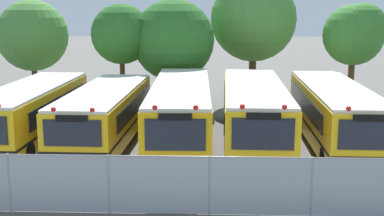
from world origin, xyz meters
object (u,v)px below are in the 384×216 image
object	(u,v)px
school_bus_2	(181,112)
school_bus_4	(335,113)
tree_3	(255,19)
school_bus_0	(31,112)
tree_4	(356,33)
tree_0	(34,37)
tree_2	(174,40)
school_bus_3	(254,113)
tree_1	(120,35)
school_bus_1	(105,113)

from	to	relation	value
school_bus_2	school_bus_4	distance (m)	6.54
school_bus_2	tree_3	distance (m)	11.72
school_bus_0	tree_4	world-z (taller)	tree_4
tree_0	tree_4	xyz separation A→B (m)	(18.79, -2.49, 0.40)
school_bus_0	tree_2	distance (m)	9.98
school_bus_4	tree_0	xyz separation A→B (m)	(-16.11, 9.89, 2.61)
school_bus_2	tree_4	bearing A→B (deg)	-142.04
school_bus_2	school_bus_3	bearing A→B (deg)	176.97
school_bus_0	school_bus_4	xyz separation A→B (m)	(13.03, 0.22, 0.02)
school_bus_2	school_bus_4	xyz separation A→B (m)	(6.54, 0.19, -0.05)
school_bus_2	tree_2	size ratio (longest dim) A/B	1.83
tree_3	school_bus_4	bearing A→B (deg)	-75.52
tree_4	school_bus_0	bearing A→B (deg)	-154.10
school_bus_2	tree_1	size ratio (longest dim) A/B	1.90
school_bus_3	tree_0	bearing A→B (deg)	-37.43
school_bus_3	tree_4	world-z (taller)	tree_4
school_bus_0	tree_4	xyz separation A→B (m)	(15.70, 7.63, 3.04)
tree_2	tree_3	size ratio (longest dim) A/B	0.82
tree_0	school_bus_0	bearing A→B (deg)	-73.05
school_bus_1	tree_0	bearing A→B (deg)	-56.14
school_bus_2	school_bus_4	world-z (taller)	school_bus_2
school_bus_3	tree_4	distance (m)	10.25
tree_2	tree_4	bearing A→B (deg)	-1.05
school_bus_2	tree_1	bearing A→B (deg)	-64.16
tree_0	tree_4	size ratio (longest dim) A/B	1.04
school_bus_0	tree_3	world-z (taller)	tree_3
school_bus_1	tree_1	world-z (taller)	tree_1
tree_0	school_bus_4	bearing A→B (deg)	-31.56
school_bus_0	tree_1	size ratio (longest dim) A/B	1.65
school_bus_2	tree_2	bearing A→B (deg)	-85.35
school_bus_3	tree_2	bearing A→B (deg)	-62.07
tree_2	school_bus_1	bearing A→B (deg)	-107.68
school_bus_4	tree_0	world-z (taller)	tree_0
school_bus_2	tree_1	distance (m)	8.81
tree_4	school_bus_2	bearing A→B (deg)	-140.50
school_bus_1	tree_4	distance (m)	14.87
tree_4	school_bus_4	bearing A→B (deg)	-109.86
tree_1	tree_3	distance (m)	8.34
tree_4	tree_0	bearing A→B (deg)	172.45
school_bus_0	tree_1	world-z (taller)	tree_1
school_bus_0	school_bus_4	world-z (taller)	school_bus_4
tree_0	tree_3	size ratio (longest dim) A/B	0.81
school_bus_4	tree_4	size ratio (longest dim) A/B	1.80
school_bus_1	school_bus_4	size ratio (longest dim) A/B	0.93
school_bus_0	school_bus_2	world-z (taller)	school_bus_2
school_bus_4	tree_2	world-z (taller)	tree_2
tree_0	tree_4	distance (m)	18.95
school_bus_0	tree_0	distance (m)	10.90
school_bus_0	school_bus_2	xyz separation A→B (m)	(6.49, 0.03, 0.07)
school_bus_1	tree_2	size ratio (longest dim) A/B	1.61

